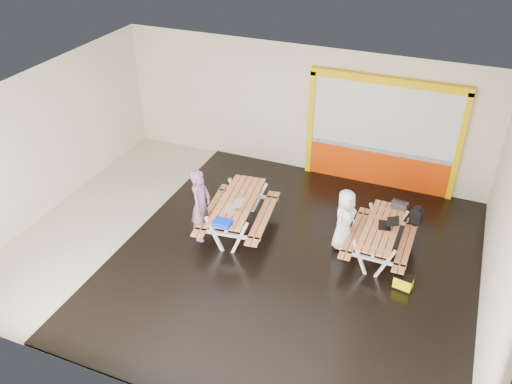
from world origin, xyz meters
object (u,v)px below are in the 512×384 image
at_px(dark_case, 353,244).
at_px(person_left, 201,205).
at_px(backpack, 417,215).
at_px(picnic_table_left, 238,208).
at_px(fluke_bag, 403,282).
at_px(toolbox, 399,205).
at_px(blue_pouch, 222,223).
at_px(person_right, 345,219).
at_px(laptop_left, 233,206).
at_px(picnic_table_right, 381,233).
at_px(laptop_right, 388,224).

bearing_deg(dark_case, person_left, -163.99).
bearing_deg(backpack, picnic_table_left, -163.36).
bearing_deg(fluke_bag, toolbox, 104.83).
bearing_deg(backpack, person_left, -159.40).
relative_size(blue_pouch, dark_case, 1.04).
xyz_separation_m(blue_pouch, backpack, (3.72, 2.13, -0.19)).
bearing_deg(blue_pouch, person_left, 148.50).
height_order(person_right, toolbox, person_right).
distance_m(laptop_left, dark_case, 2.80).
distance_m(picnic_table_left, blue_pouch, 1.03).
relative_size(picnic_table_right, laptop_right, 4.29).
distance_m(person_left, backpack, 4.77).
bearing_deg(dark_case, toolbox, 44.71).
bearing_deg(picnic_table_right, fluke_bag, -53.35).
height_order(blue_pouch, toolbox, toolbox).
bearing_deg(person_right, dark_case, -42.64).
distance_m(picnic_table_right, laptop_left, 3.23).
xyz_separation_m(picnic_table_right, laptop_left, (-3.15, -0.67, 0.32)).
xyz_separation_m(picnic_table_right, backpack, (0.62, 0.79, 0.12)).
distance_m(laptop_right, blue_pouch, 3.50).
distance_m(dark_case, fluke_bag, 1.58).
distance_m(person_right, toolbox, 1.37).
bearing_deg(laptop_left, backpack, 21.24).
height_order(laptop_left, toolbox, laptop_left).
distance_m(picnic_table_right, person_right, 0.82).
distance_m(picnic_table_left, picnic_table_right, 3.21).
bearing_deg(person_left, toolbox, -72.27).
height_order(person_left, blue_pouch, person_left).
xyz_separation_m(blue_pouch, toolbox, (3.32, 2.17, -0.05)).
xyz_separation_m(backpack, fluke_bag, (0.06, -1.70, -0.53)).
height_order(person_left, fluke_bag, person_left).
bearing_deg(person_left, picnic_table_right, -82.27).
relative_size(laptop_left, fluke_bag, 1.17).
bearing_deg(person_right, laptop_left, 117.32).
relative_size(backpack, dark_case, 1.14).
bearing_deg(laptop_right, person_right, -170.92).
bearing_deg(fluke_bag, person_right, 150.79).
relative_size(person_right, toolbox, 3.76).
bearing_deg(person_right, laptop_right, -67.41).
height_order(picnic_table_right, toolbox, toolbox).
xyz_separation_m(blue_pouch, dark_case, (2.53, 1.40, -0.81)).
height_order(person_left, person_right, person_left).
height_order(picnic_table_right, person_left, person_left).
bearing_deg(picnic_table_left, toolbox, 19.10).
bearing_deg(picnic_table_left, person_left, -140.45).
bearing_deg(person_right, toolbox, -33.85).
xyz_separation_m(picnic_table_right, toolbox, (0.22, 0.84, 0.27)).
bearing_deg(blue_pouch, person_right, 28.38).
bearing_deg(blue_pouch, picnic_table_left, 95.26).
xyz_separation_m(toolbox, dark_case, (-0.79, -0.78, -0.76)).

